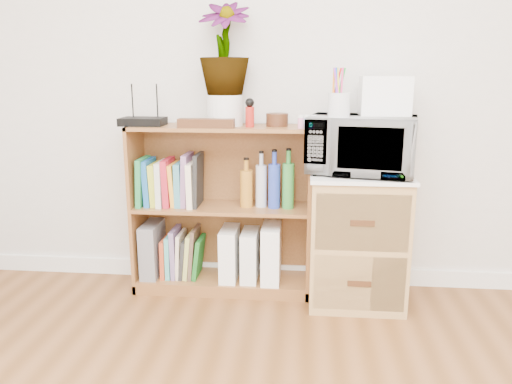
# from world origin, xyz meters

# --- Properties ---
(skirting_board) EXTENTS (4.00, 0.02, 0.10)m
(skirting_board) POSITION_xyz_m (0.00, 2.24, 0.05)
(skirting_board) COLOR white
(skirting_board) RESTS_ON ground
(bookshelf) EXTENTS (1.00, 0.30, 0.95)m
(bookshelf) POSITION_xyz_m (-0.35, 2.10, 0.47)
(bookshelf) COLOR brown
(bookshelf) RESTS_ON ground
(wicker_unit) EXTENTS (0.50, 0.45, 0.70)m
(wicker_unit) POSITION_xyz_m (0.40, 2.02, 0.35)
(wicker_unit) COLOR #9E7542
(wicker_unit) RESTS_ON ground
(microwave) EXTENTS (0.60, 0.46, 0.30)m
(microwave) POSITION_xyz_m (0.40, 2.02, 0.87)
(microwave) COLOR white
(microwave) RESTS_ON wicker_unit
(pen_cup) EXTENTS (0.11, 0.11, 0.12)m
(pen_cup) POSITION_xyz_m (0.27, 1.93, 1.08)
(pen_cup) COLOR silver
(pen_cup) RESTS_ON microwave
(small_appliance) EXTENTS (0.25, 0.21, 0.20)m
(small_appliance) POSITION_xyz_m (0.51, 2.08, 1.12)
(small_appliance) COLOR white
(small_appliance) RESTS_ON microwave
(router) EXTENTS (0.24, 0.16, 0.04)m
(router) POSITION_xyz_m (-0.78, 2.08, 0.97)
(router) COLOR black
(router) RESTS_ON bookshelf
(white_bowl) EXTENTS (0.13, 0.13, 0.03)m
(white_bowl) POSITION_xyz_m (-0.53, 2.07, 0.97)
(white_bowl) COLOR white
(white_bowl) RESTS_ON bookshelf
(plant_pot) EXTENTS (0.19, 0.19, 0.17)m
(plant_pot) POSITION_xyz_m (-0.33, 2.12, 1.03)
(plant_pot) COLOR silver
(plant_pot) RESTS_ON bookshelf
(potted_plant) EXTENTS (0.27, 0.27, 0.48)m
(potted_plant) POSITION_xyz_m (-0.33, 2.12, 1.36)
(potted_plant) COLOR #2F742E
(potted_plant) RESTS_ON plant_pot
(trinket_box) EXTENTS (0.30, 0.07, 0.05)m
(trinket_box) POSITION_xyz_m (-0.41, 2.00, 0.97)
(trinket_box) COLOR #381A0F
(trinket_box) RESTS_ON bookshelf
(kokeshi_doll) EXTENTS (0.05, 0.05, 0.11)m
(kokeshi_doll) POSITION_xyz_m (-0.19, 2.06, 1.00)
(kokeshi_doll) COLOR #A61B14
(kokeshi_doll) RESTS_ON bookshelf
(wooden_bowl) EXTENTS (0.12, 0.12, 0.07)m
(wooden_bowl) POSITION_xyz_m (-0.04, 2.11, 0.98)
(wooden_bowl) COLOR #3B1B10
(wooden_bowl) RESTS_ON bookshelf
(paint_jars) EXTENTS (0.12, 0.04, 0.06)m
(paint_jars) POSITION_xyz_m (0.12, 2.01, 0.98)
(paint_jars) COLOR pink
(paint_jars) RESTS_ON bookshelf
(file_box) EXTENTS (0.09, 0.25, 0.31)m
(file_box) POSITION_xyz_m (-0.77, 2.10, 0.23)
(file_box) COLOR slate
(file_box) RESTS_ON bookshelf
(magazine_holder_left) EXTENTS (0.09, 0.24, 0.30)m
(magazine_holder_left) POSITION_xyz_m (-0.31, 2.09, 0.22)
(magazine_holder_left) COLOR white
(magazine_holder_left) RESTS_ON bookshelf
(magazine_holder_mid) EXTENTS (0.09, 0.23, 0.29)m
(magazine_holder_mid) POSITION_xyz_m (-0.19, 2.09, 0.21)
(magazine_holder_mid) COLOR white
(magazine_holder_mid) RESTS_ON bookshelf
(magazine_holder_right) EXTENTS (0.10, 0.26, 0.33)m
(magazine_holder_right) POSITION_xyz_m (-0.07, 2.09, 0.23)
(magazine_holder_right) COLOR white
(magazine_holder_right) RESTS_ON bookshelf
(cookbooks) EXTENTS (0.35, 0.20, 0.30)m
(cookbooks) POSITION_xyz_m (-0.64, 2.10, 0.63)
(cookbooks) COLOR #228142
(cookbooks) RESTS_ON bookshelf
(liquor_bottles) EXTENTS (0.30, 0.07, 0.32)m
(liquor_bottles) POSITION_xyz_m (-0.09, 2.10, 0.65)
(liquor_bottles) COLOR #B47421
(liquor_bottles) RESTS_ON bookshelf
(lower_books) EXTENTS (0.24, 0.19, 0.30)m
(lower_books) POSITION_xyz_m (-0.59, 2.10, 0.20)
(lower_books) COLOR #BD4321
(lower_books) RESTS_ON bookshelf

